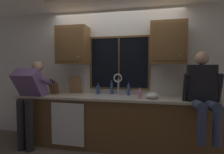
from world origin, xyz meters
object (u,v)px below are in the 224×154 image
object	(u,v)px
mixing_bowl	(152,96)
bottle_amber_small	(98,90)
knife_block	(54,88)
cutting_board	(75,85)
bottle_green_glass	(112,88)
person_sitting_on_counter	(203,90)
bottle_tall_clear	(128,90)
person_standing	(30,94)
soap_dispenser	(140,94)

from	to	relation	value
mixing_bowl	bottle_amber_small	size ratio (longest dim) A/B	1.02
mixing_bowl	knife_block	bearing A→B (deg)	175.91
knife_block	mixing_bowl	xyz separation A→B (m)	(1.86, -0.13, -0.06)
knife_block	cutting_board	size ratio (longest dim) A/B	0.96
bottle_green_glass	person_sitting_on_counter	bearing A→B (deg)	-18.82
knife_block	bottle_tall_clear	size ratio (longest dim) A/B	1.30
person_standing	bottle_amber_small	bearing A→B (deg)	24.23
knife_block	cutting_board	xyz separation A→B (m)	(0.36, 0.18, 0.06)
mixing_bowl	bottle_green_glass	size ratio (longest dim) A/B	0.78
person_standing	soap_dispenser	xyz separation A→B (m)	(1.93, 0.20, 0.03)
person_sitting_on_counter	bottle_amber_small	world-z (taller)	person_sitting_on_counter
person_sitting_on_counter	soap_dispenser	bearing A→B (deg)	170.22
person_standing	soap_dispenser	distance (m)	1.94
cutting_board	bottle_amber_small	world-z (taller)	cutting_board
soap_dispenser	bottle_amber_small	world-z (taller)	bottle_amber_small
mixing_bowl	person_sitting_on_counter	bearing A→B (deg)	-13.55
person_sitting_on_counter	cutting_board	world-z (taller)	person_sitting_on_counter
knife_block	cutting_board	distance (m)	0.41
mixing_bowl	soap_dispenser	world-z (taller)	soap_dispenser
person_sitting_on_counter	knife_block	bearing A→B (deg)	173.20
bottle_tall_clear	bottle_amber_small	size ratio (longest dim) A/B	1.13
cutting_board	bottle_green_glass	size ratio (longest dim) A/B	1.18
person_standing	cutting_board	world-z (taller)	person_standing
knife_block	mixing_bowl	size ratio (longest dim) A/B	1.45
knife_block	bottle_tall_clear	bearing A→B (deg)	5.45
mixing_bowl	bottle_tall_clear	bearing A→B (deg)	147.51
person_sitting_on_counter	knife_block	size ratio (longest dim) A/B	3.92
person_sitting_on_counter	bottle_amber_small	xyz separation A→B (m)	(-1.75, 0.46, -0.09)
cutting_board	bottle_amber_small	distance (m)	0.49
soap_dispenser	bottle_green_glass	xyz separation A→B (m)	(-0.55, 0.35, 0.05)
bottle_amber_small	bottle_tall_clear	bearing A→B (deg)	-1.50
cutting_board	person_sitting_on_counter	bearing A→B (deg)	-12.28
cutting_board	bottle_green_glass	world-z (taller)	cutting_board
person_sitting_on_counter	soap_dispenser	distance (m)	0.95
bottle_green_glass	mixing_bowl	bearing A→B (deg)	-23.60
knife_block	bottle_tall_clear	xyz separation A→B (m)	(1.44, 0.14, -0.01)
knife_block	mixing_bowl	world-z (taller)	knife_block
cutting_board	mixing_bowl	distance (m)	1.54
soap_dispenser	bottle_tall_clear	size ratio (longest dim) A/B	0.74
bottle_amber_small	person_sitting_on_counter	bearing A→B (deg)	-14.82
soap_dispenser	bottle_tall_clear	bearing A→B (deg)	127.89
bottle_amber_small	bottle_green_glass	bearing A→B (deg)	9.69
cutting_board	bottle_amber_small	size ratio (longest dim) A/B	1.54
bottle_amber_small	person_standing	bearing A→B (deg)	-155.77
bottle_green_glass	soap_dispenser	bearing A→B (deg)	-31.96
bottle_tall_clear	knife_block	bearing A→B (deg)	-174.55
bottle_green_glass	bottle_tall_clear	distance (m)	0.34
knife_block	soap_dispenser	xyz separation A→B (m)	(1.66, -0.15, -0.04)
mixing_bowl	bottle_tall_clear	distance (m)	0.51
person_sitting_on_counter	mixing_bowl	xyz separation A→B (m)	(-0.73, 0.18, -0.13)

